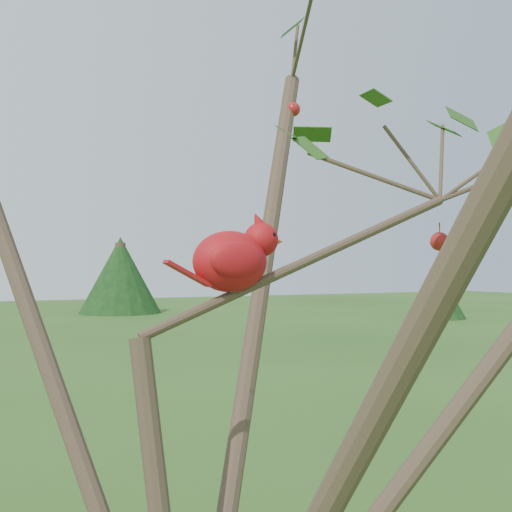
# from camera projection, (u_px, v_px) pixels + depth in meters

# --- Properties ---
(crabapple_tree) EXTENTS (2.35, 2.05, 2.95)m
(crabapple_tree) POSITION_uv_depth(u_px,v_px,m) (211.00, 231.00, 0.98)
(crabapple_tree) COLOR #412F23
(crabapple_tree) RESTS_ON ground
(cardinal) EXTENTS (0.22, 0.11, 0.16)m
(cardinal) POSITION_uv_depth(u_px,v_px,m) (234.00, 258.00, 1.12)
(cardinal) COLOR red
(cardinal) RESTS_ON ground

